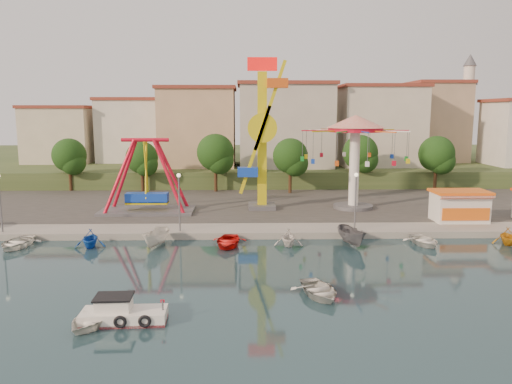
{
  "coord_description": "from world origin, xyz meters",
  "views": [
    {
      "loc": [
        -2.11,
        -31.45,
        11.28
      ],
      "look_at": [
        -1.04,
        14.0,
        4.0
      ],
      "focal_mm": 35.0,
      "sensor_mm": 36.0,
      "label": 1
    }
  ],
  "objects_px": {
    "kamikaze_tower": "(264,137)",
    "rowboat_a": "(319,290)",
    "pirate_ship_ride": "(146,177)",
    "cabin_motorboat": "(122,315)",
    "wave_swinger": "(355,141)"
  },
  "relations": [
    {
      "from": "kamikaze_tower",
      "to": "rowboat_a",
      "type": "bearing_deg",
      "value": -84.43
    },
    {
      "from": "kamikaze_tower",
      "to": "pirate_ship_ride",
      "type": "bearing_deg",
      "value": -172.99
    },
    {
      "from": "cabin_motorboat",
      "to": "wave_swinger",
      "type": "bearing_deg",
      "value": 54.67
    },
    {
      "from": "rowboat_a",
      "to": "cabin_motorboat",
      "type": "bearing_deg",
      "value": -177.74
    },
    {
      "from": "pirate_ship_ride",
      "to": "wave_swinger",
      "type": "distance_m",
      "value": 23.08
    },
    {
      "from": "wave_swinger",
      "to": "pirate_ship_ride",
      "type": "bearing_deg",
      "value": -175.86
    },
    {
      "from": "pirate_ship_ride",
      "to": "rowboat_a",
      "type": "xyz_separation_m",
      "value": [
        15.1,
        -23.79,
        -3.98
      ]
    },
    {
      "from": "wave_swinger",
      "to": "cabin_motorboat",
      "type": "distance_m",
      "value": 35.47
    },
    {
      "from": "kamikaze_tower",
      "to": "cabin_motorboat",
      "type": "xyz_separation_m",
      "value": [
        -8.8,
        -28.91,
        -8.15
      ]
    },
    {
      "from": "kamikaze_tower",
      "to": "cabin_motorboat",
      "type": "bearing_deg",
      "value": -106.94
    },
    {
      "from": "wave_swinger",
      "to": "cabin_motorboat",
      "type": "height_order",
      "value": "wave_swinger"
    },
    {
      "from": "pirate_ship_ride",
      "to": "wave_swinger",
      "type": "xyz_separation_m",
      "value": [
        22.71,
        1.64,
        3.8
      ]
    },
    {
      "from": "pirate_ship_ride",
      "to": "cabin_motorboat",
      "type": "distance_m",
      "value": 27.91
    },
    {
      "from": "pirate_ship_ride",
      "to": "wave_swinger",
      "type": "bearing_deg",
      "value": 4.14
    },
    {
      "from": "cabin_motorboat",
      "to": "rowboat_a",
      "type": "relative_size",
      "value": 1.17
    }
  ]
}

